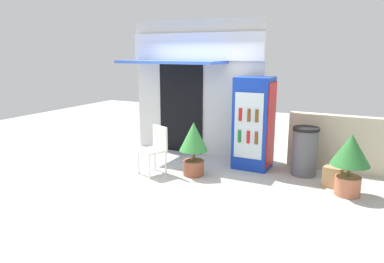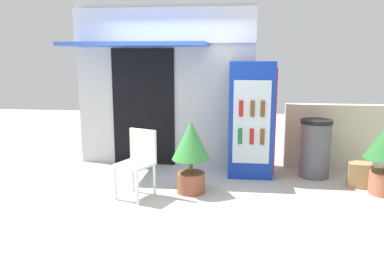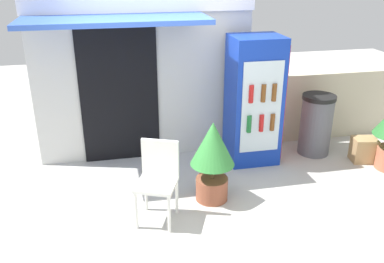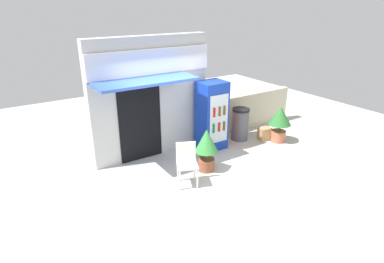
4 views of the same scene
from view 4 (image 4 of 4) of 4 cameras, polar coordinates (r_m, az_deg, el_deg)
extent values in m
plane|color=beige|center=(7.38, 0.36, -7.91)|extent=(16.00, 16.00, 0.00)
cube|color=silver|center=(8.00, -7.43, 5.92)|extent=(3.09, 0.28, 2.98)
cube|color=white|center=(7.64, -7.16, 12.18)|extent=(3.09, 0.08, 0.58)
cube|color=blue|center=(7.18, -8.24, 8.89)|extent=(2.28, 0.91, 0.06)
cube|color=black|center=(7.87, -9.19, 1.91)|extent=(1.09, 0.03, 2.03)
cube|color=#1438B2|center=(8.45, 3.48, 2.83)|extent=(0.70, 0.61, 1.82)
cube|color=silver|center=(8.22, 4.78, 2.22)|extent=(0.56, 0.02, 1.27)
cube|color=red|center=(8.66, 5.39, 3.25)|extent=(0.02, 0.55, 1.64)
cylinder|color=#196B2D|center=(8.18, 3.87, 0.57)|extent=(0.06, 0.06, 0.24)
cylinder|color=red|center=(8.28, 4.85, 0.81)|extent=(0.06, 0.06, 0.24)
cylinder|color=brown|center=(8.38, 5.72, 1.03)|extent=(0.06, 0.06, 0.24)
cylinder|color=red|center=(8.04, 3.98, 3.39)|extent=(0.06, 0.06, 0.24)
cylinder|color=brown|center=(8.14, 4.94, 3.60)|extent=(0.06, 0.06, 0.24)
cylinder|color=brown|center=(8.23, 5.78, 3.77)|extent=(0.06, 0.06, 0.24)
cylinder|color=white|center=(6.78, -2.13, -8.67)|extent=(0.04, 0.04, 0.45)
cylinder|color=white|center=(6.83, 0.98, -8.40)|extent=(0.04, 0.04, 0.45)
cylinder|color=white|center=(7.10, -2.55, -7.17)|extent=(0.04, 0.04, 0.45)
cylinder|color=white|center=(7.15, 0.42, -6.92)|extent=(0.04, 0.04, 0.45)
cube|color=white|center=(6.84, -0.83, -6.00)|extent=(0.56, 0.56, 0.04)
cube|color=white|center=(6.91, -1.10, -3.53)|extent=(0.41, 0.20, 0.43)
cylinder|color=#995138|center=(7.59, 2.52, -5.82)|extent=(0.39, 0.39, 0.29)
cylinder|color=brown|center=(7.47, 2.55, -4.18)|extent=(0.05, 0.05, 0.20)
cone|color=#388C3D|center=(7.32, 2.60, -1.60)|extent=(0.53, 0.53, 0.54)
cylinder|color=#BC6B4C|center=(9.41, 15.04, -0.78)|extent=(0.40, 0.40, 0.32)
cylinder|color=brown|center=(9.31, 15.20, 0.69)|extent=(0.05, 0.05, 0.20)
cone|color=#2D7533|center=(9.20, 15.41, 2.73)|extent=(0.62, 0.62, 0.50)
cylinder|color=#595960|center=(9.22, 8.53, 1.12)|extent=(0.47, 0.47, 0.86)
cylinder|color=black|center=(9.07, 8.69, 3.84)|extent=(0.49, 0.49, 0.06)
cube|color=beige|center=(10.22, 10.66, 3.79)|extent=(2.82, 0.22, 1.10)
cube|color=tan|center=(9.42, 12.74, -0.39)|extent=(0.37, 0.33, 0.36)
camera|label=1|loc=(7.01, 58.68, -0.20)|focal=33.97mm
camera|label=2|loc=(4.92, 49.18, -7.60)|focal=36.16mm
camera|label=3|loc=(3.15, 32.31, 1.32)|focal=38.53mm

